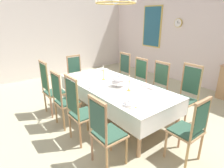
% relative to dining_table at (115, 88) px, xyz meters
% --- Properties ---
extents(ground, '(7.73, 6.80, 0.04)m').
position_rel_dining_table_xyz_m(ground, '(0.00, -0.10, -0.69)').
color(ground, '#B5B292').
extents(back_wall, '(7.73, 0.08, 3.02)m').
position_rel_dining_table_xyz_m(back_wall, '(0.00, 3.35, 0.84)').
color(back_wall, silver).
rests_on(back_wall, ground).
extents(left_wall, '(0.08, 6.80, 3.02)m').
position_rel_dining_table_xyz_m(left_wall, '(-3.91, -0.10, 0.84)').
color(left_wall, silver).
rests_on(left_wall, ground).
extents(dining_table, '(2.65, 1.21, 0.74)m').
position_rel_dining_table_xyz_m(dining_table, '(0.00, 0.00, 0.00)').
color(dining_table, tan).
rests_on(dining_table, ground).
extents(tablecloth, '(2.67, 1.23, 0.33)m').
position_rel_dining_table_xyz_m(tablecloth, '(0.00, -0.00, -0.00)').
color(tablecloth, white).
rests_on(tablecloth, dining_table).
extents(chair_south_a, '(0.44, 0.42, 1.23)m').
position_rel_dining_table_xyz_m(chair_south_a, '(-0.98, -1.02, -0.06)').
color(chair_south_a, tan).
rests_on(chair_south_a, ground).
extents(chair_north_a, '(0.44, 0.42, 1.15)m').
position_rel_dining_table_xyz_m(chair_north_a, '(-0.98, 1.01, -0.08)').
color(chair_north_a, tan).
rests_on(chair_north_a, ground).
extents(chair_south_b, '(0.44, 0.42, 1.14)m').
position_rel_dining_table_xyz_m(chair_south_b, '(-0.35, -1.01, -0.09)').
color(chair_south_b, tan).
rests_on(chair_south_b, ground).
extents(chair_north_b, '(0.44, 0.42, 1.11)m').
position_rel_dining_table_xyz_m(chair_north_b, '(-0.35, 1.01, -0.10)').
color(chair_north_b, tan).
rests_on(chair_north_b, ground).
extents(chair_south_c, '(0.44, 0.42, 1.22)m').
position_rel_dining_table_xyz_m(chair_south_c, '(0.30, -1.02, -0.06)').
color(chair_south_c, tan).
rests_on(chair_south_c, ground).
extents(chair_north_c, '(0.44, 0.42, 1.13)m').
position_rel_dining_table_xyz_m(chair_north_c, '(0.30, 1.01, -0.09)').
color(chair_north_c, tan).
rests_on(chair_north_c, ground).
extents(chair_south_d, '(0.44, 0.42, 1.11)m').
position_rel_dining_table_xyz_m(chair_south_d, '(1.03, -1.01, -0.10)').
color(chair_south_d, tan).
rests_on(chair_south_d, ground).
extents(chair_north_d, '(0.44, 0.42, 1.22)m').
position_rel_dining_table_xyz_m(chair_north_d, '(1.03, 1.02, -0.06)').
color(chair_north_d, tan).
rests_on(chair_north_d, ground).
extents(chair_head_west, '(0.42, 0.44, 1.09)m').
position_rel_dining_table_xyz_m(chair_head_west, '(-1.73, -0.00, -0.10)').
color(chair_head_west, tan).
rests_on(chair_head_west, ground).
extents(chair_head_east, '(0.42, 0.44, 1.07)m').
position_rel_dining_table_xyz_m(chair_head_east, '(1.73, -0.00, -0.11)').
color(chair_head_east, tan).
rests_on(chair_head_east, ground).
extents(soup_tureen, '(0.29, 0.29, 0.23)m').
position_rel_dining_table_xyz_m(soup_tureen, '(0.10, -0.00, 0.18)').
color(soup_tureen, white).
rests_on(soup_tureen, tablecloth).
extents(candlestick_west, '(0.07, 0.07, 0.33)m').
position_rel_dining_table_xyz_m(candlestick_west, '(-0.42, -0.00, 0.20)').
color(candlestick_west, gold).
rests_on(candlestick_west, tablecloth).
extents(candlestick_east, '(0.07, 0.07, 0.32)m').
position_rel_dining_table_xyz_m(candlestick_east, '(0.42, 0.00, 0.20)').
color(candlestick_east, gold).
rests_on(candlestick_east, tablecloth).
extents(bowl_near_left, '(0.19, 0.19, 0.04)m').
position_rel_dining_table_xyz_m(bowl_near_left, '(-1.04, 0.49, 0.09)').
color(bowl_near_left, white).
rests_on(bowl_near_left, tablecloth).
extents(bowl_near_right, '(0.18, 0.18, 0.04)m').
position_rel_dining_table_xyz_m(bowl_near_right, '(0.88, -0.44, 0.09)').
color(bowl_near_right, white).
rests_on(bowl_near_right, tablecloth).
extents(bowl_far_left, '(0.16, 0.16, 0.03)m').
position_rel_dining_table_xyz_m(bowl_far_left, '(0.42, 0.44, 0.09)').
color(bowl_far_left, white).
rests_on(bowl_far_left, tablecloth).
extents(bowl_far_right, '(0.17, 0.17, 0.04)m').
position_rel_dining_table_xyz_m(bowl_far_right, '(0.62, 0.45, 0.10)').
color(bowl_far_right, white).
rests_on(bowl_far_right, tablecloth).
extents(spoon_primary, '(0.05, 0.18, 0.01)m').
position_rel_dining_table_xyz_m(spoon_primary, '(-1.16, 0.51, 0.08)').
color(spoon_primary, gold).
rests_on(spoon_primary, tablecloth).
extents(spoon_secondary, '(0.06, 0.17, 0.01)m').
position_rel_dining_table_xyz_m(spoon_secondary, '(1.01, -0.41, 0.08)').
color(spoon_secondary, gold).
rests_on(spoon_secondary, tablecloth).
extents(mounted_clock, '(0.28, 0.06, 0.28)m').
position_rel_dining_table_xyz_m(mounted_clock, '(-0.83, 3.27, 1.23)').
color(mounted_clock, '#D1B251').
extents(framed_painting, '(0.83, 0.05, 1.46)m').
position_rel_dining_table_xyz_m(framed_painting, '(-1.92, 3.28, 1.07)').
color(framed_painting, '#D1B251').
extents(chandelier, '(0.75, 0.75, 0.66)m').
position_rel_dining_table_xyz_m(chandelier, '(-0.00, -0.00, 1.66)').
color(chandelier, gold).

